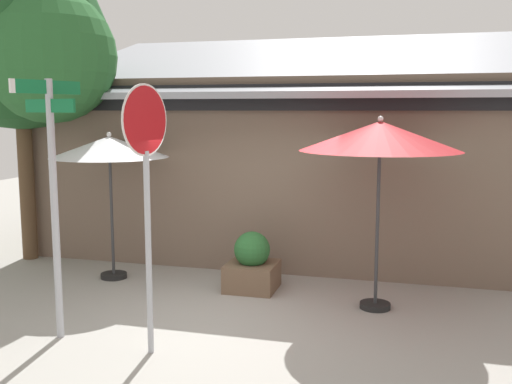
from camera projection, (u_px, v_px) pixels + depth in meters
ground_plane at (236, 324)px, 7.97m from camera, size 28.00×28.00×0.10m
cafe_building at (296, 160)px, 12.37m from camera, size 9.77×5.50×4.61m
street_sign_post at (53, 182)px, 7.11m from camera, size 0.87×0.92×3.21m
stop_sign at (146, 167)px, 6.60m from camera, size 0.17×0.80×3.13m
patio_umbrella_ivory_left at (109, 149)px, 9.67m from camera, size 1.95×1.95×2.48m
patio_umbrella_crimson_center at (380, 138)px, 8.11m from camera, size 2.25×2.25×2.76m
shade_tree at (27, 46)px, 10.59m from camera, size 3.68×3.24×5.71m
sidewalk_planter at (252, 265)px, 9.29m from camera, size 0.78×0.78×0.94m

